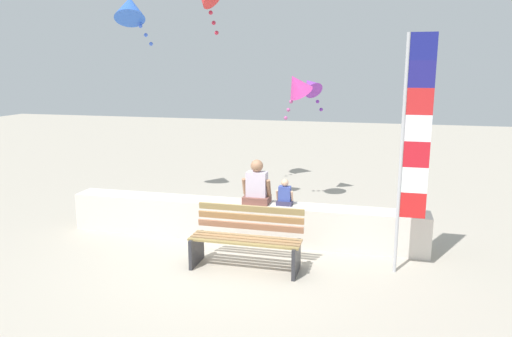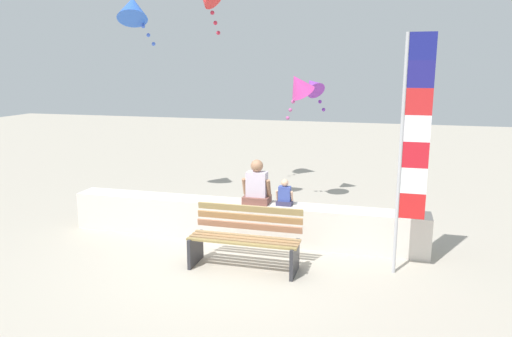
{
  "view_description": "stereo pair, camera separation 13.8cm",
  "coord_description": "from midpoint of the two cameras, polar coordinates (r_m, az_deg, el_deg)",
  "views": [
    {
      "loc": [
        2.19,
        -6.61,
        2.92
      ],
      "look_at": [
        0.25,
        1.11,
        1.26
      ],
      "focal_mm": 34.13,
      "sensor_mm": 36.0,
      "label": 1
    },
    {
      "loc": [
        2.32,
        -6.57,
        2.92
      ],
      "look_at": [
        0.25,
        1.11,
        1.26
      ],
      "focal_mm": 34.13,
      "sensor_mm": 36.0,
      "label": 2
    }
  ],
  "objects": [
    {
      "name": "kite_magenta",
      "position": [
        10.13,
        5.39,
        9.73
      ],
      "size": [
        0.84,
        0.83,
        1.08
      ],
      "color": "#DB3D9E"
    },
    {
      "name": "person_adult",
      "position": [
        8.22,
        0.58,
        -2.08
      ],
      "size": [
        0.49,
        0.36,
        0.75
      ],
      "color": "brown",
      "rests_on": "seawall_ledge"
    },
    {
      "name": "flag_banner",
      "position": [
        6.99,
        18.24,
        3.2
      ],
      "size": [
        0.4,
        0.05,
        3.38
      ],
      "color": "#B7B7BC",
      "rests_on": "ground"
    },
    {
      "name": "kite_purple",
      "position": [
        10.86,
        7.04,
        9.6
      ],
      "size": [
        0.67,
        0.68,
        0.86
      ],
      "color": "purple"
    },
    {
      "name": "kite_blue",
      "position": [
        10.93,
        -13.89,
        17.76
      ],
      "size": [
        0.89,
        0.98,
        1.14
      ],
      "color": "blue"
    },
    {
      "name": "seawall_ledge",
      "position": [
        8.44,
        -1.18,
        -6.11
      ],
      "size": [
        6.17,
        0.5,
        0.66
      ],
      "primitive_type": "cube",
      "color": "silver",
      "rests_on": "ground"
    },
    {
      "name": "park_bench",
      "position": [
        7.27,
        -0.72,
        -8.36
      ],
      "size": [
        1.64,
        0.61,
        0.88
      ],
      "color": "olive",
      "rests_on": "ground"
    },
    {
      "name": "ground_plane",
      "position": [
        7.55,
        -3.57,
        -10.99
      ],
      "size": [
        40.0,
        40.0,
        0.0
      ],
      "primitive_type": "plane",
      "color": "#AFA595"
    },
    {
      "name": "person_child",
      "position": [
        8.15,
        3.86,
        -3.1
      ],
      "size": [
        0.29,
        0.21,
        0.44
      ],
      "color": "#333151",
      "rests_on": "seawall_ledge"
    }
  ]
}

